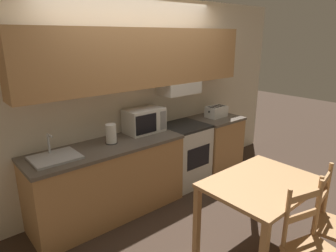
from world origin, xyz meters
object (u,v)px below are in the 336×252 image
(stove_range, at_px, (184,154))
(toaster, at_px, (216,111))
(dining_table, at_px, (261,192))
(chair_left_of_table, at_px, (312,250))
(paper_towel_roll, at_px, (111,134))
(microwave, at_px, (144,120))
(sink_basin, at_px, (55,157))
(chair_right_of_table, at_px, (334,226))

(stove_range, distance_m, toaster, 0.85)
(dining_table, height_order, chair_left_of_table, chair_left_of_table)
(paper_towel_roll, height_order, chair_left_of_table, paper_towel_roll)
(toaster, bearing_deg, dining_table, -126.06)
(stove_range, xyz_separation_m, microwave, (-0.60, 0.11, 0.59))
(sink_basin, height_order, chair_left_of_table, sink_basin)
(stove_range, height_order, chair_left_of_table, chair_left_of_table)
(chair_right_of_table, bearing_deg, toaster, 58.38)
(stove_range, bearing_deg, dining_table, -106.57)
(chair_left_of_table, height_order, chair_right_of_table, same)
(sink_basin, distance_m, chair_left_of_table, 2.47)
(sink_basin, height_order, paper_towel_roll, sink_basin)
(stove_range, height_order, chair_right_of_table, chair_right_of_table)
(stove_range, xyz_separation_m, chair_right_of_table, (-0.15, -2.11, 0.02))
(paper_towel_roll, bearing_deg, microwave, 9.84)
(stove_range, height_order, microwave, microwave)
(chair_left_of_table, distance_m, chair_right_of_table, 0.46)
(stove_range, xyz_separation_m, paper_towel_roll, (-1.14, 0.02, 0.55))
(toaster, height_order, chair_left_of_table, toaster)
(stove_range, bearing_deg, chair_left_of_table, -106.17)
(stove_range, distance_m, sink_basin, 1.87)
(toaster, distance_m, paper_towel_roll, 1.81)
(toaster, distance_m, dining_table, 1.94)
(stove_range, bearing_deg, microwave, 169.42)
(dining_table, bearing_deg, microwave, 94.94)
(paper_towel_roll, bearing_deg, stove_range, -0.97)
(chair_left_of_table, bearing_deg, toaster, 74.52)
(sink_basin, xyz_separation_m, paper_towel_roll, (0.67, 0.03, 0.10))
(sink_basin, xyz_separation_m, dining_table, (1.35, -1.54, -0.23))
(microwave, height_order, toaster, microwave)
(stove_range, distance_m, chair_right_of_table, 2.12)
(chair_left_of_table, bearing_deg, paper_towel_roll, 119.48)
(microwave, distance_m, sink_basin, 1.22)
(chair_right_of_table, bearing_deg, stove_range, 75.48)
(stove_range, distance_m, chair_left_of_table, 2.21)
(toaster, relative_size, sink_basin, 0.71)
(paper_towel_roll, xyz_separation_m, chair_left_of_table, (0.53, -2.15, -0.54))
(microwave, height_order, paper_towel_roll, microwave)
(chair_left_of_table, bearing_deg, dining_table, 90.56)
(toaster, bearing_deg, chair_left_of_table, -121.13)
(sink_basin, height_order, dining_table, sink_basin)
(sink_basin, distance_m, chair_right_of_table, 2.71)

